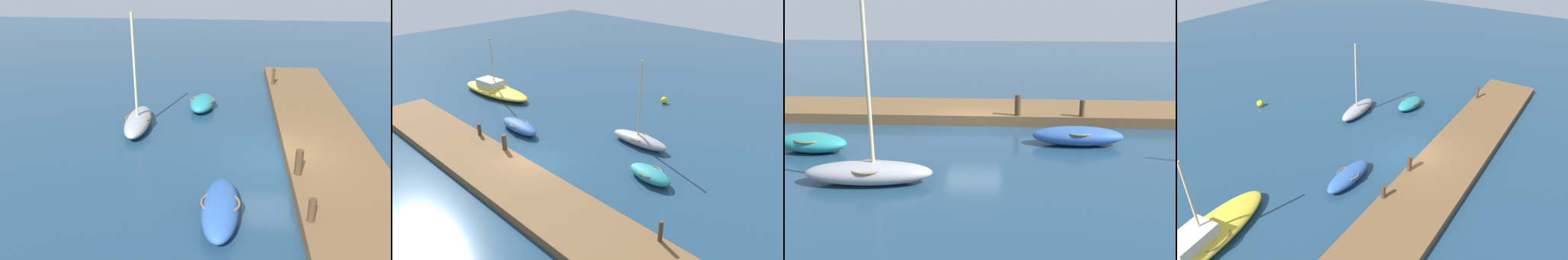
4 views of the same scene
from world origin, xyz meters
TOP-DOWN VIEW (x-y plane):
  - ground_plane at (0.00, 0.00)m, footprint 84.00×84.00m
  - dock_platform at (0.00, -2.19)m, footprint 27.81×3.71m
  - rowboat_grey at (2.81, 6.42)m, footprint 4.06×1.43m
  - sailboat_yellow at (-11.79, 5.01)m, footprint 7.58×3.13m
  - rowboat_blue at (-4.28, 2.13)m, footprint 3.56×1.29m
  - dinghy_teal at (5.85, 3.52)m, footprint 2.83×1.51m
  - mooring_post_west at (-4.84, -0.58)m, footprint 0.23×0.23m
  - mooring_post_mid_west at (-1.97, -0.58)m, footprint 0.28×0.28m
  - mooring_post_mid_east at (9.50, -0.58)m, footprint 0.19×0.19m
  - marker_buoy at (-0.45, 13.62)m, footprint 0.52×0.52m

SIDE VIEW (x-z plane):
  - ground_plane at x=0.00m, z-range 0.00..0.00m
  - dock_platform at x=0.00m, z-range 0.00..0.48m
  - marker_buoy at x=-0.45m, z-range 0.00..0.52m
  - dinghy_teal at x=5.85m, z-range 0.01..0.72m
  - rowboat_blue at x=-4.28m, z-range 0.01..0.75m
  - rowboat_grey at x=2.81m, z-range -2.36..3.20m
  - sailboat_yellow at x=-11.79m, z-range -1.99..2.86m
  - mooring_post_west at x=-4.84m, z-range 0.48..1.23m
  - mooring_post_mid_west at x=-1.97m, z-range 0.48..1.43m
  - mooring_post_mid_east at x=9.50m, z-range 0.48..1.47m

